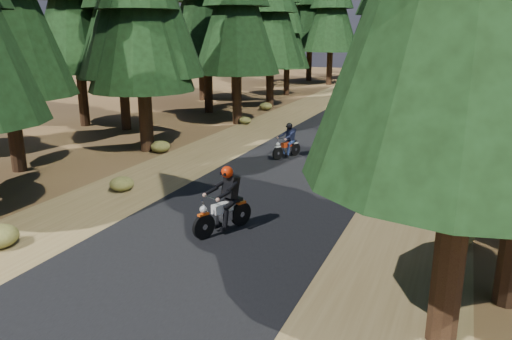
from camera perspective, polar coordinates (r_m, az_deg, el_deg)
The scene contains 8 objects.
ground at distance 14.16m, azimuth -2.35°, elevation -5.81°, with size 120.00×120.00×0.00m, color #422C17.
road at distance 18.57m, azimuth 4.17°, elevation -0.56°, with size 6.00×100.00×0.01m, color black.
shoulder_l at distance 20.43m, azimuth -8.14°, elevation 0.83°, with size 3.20×100.00×0.01m, color brown.
shoulder_r at distance 17.73m, azimuth 18.41°, elevation -2.14°, with size 3.20×100.00×0.01m, color brown.
log_near at distance 20.13m, azimuth 23.32°, elevation -0.09°, with size 0.32×0.32×6.27m, color #4C4233.
understory_shrubs at distance 18.44m, azimuth 9.39°, elevation 0.03°, with size 15.79×30.07×0.68m.
rider_lead at distance 13.19m, azimuth -3.81°, elevation -4.70°, with size 1.33×2.07×1.78m.
rider_follow at distance 20.94m, azimuth 3.53°, elevation 2.71°, with size 1.12×1.70×1.47m.
Camera 1 is at (5.61, -11.92, 5.18)m, focal length 35.00 mm.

